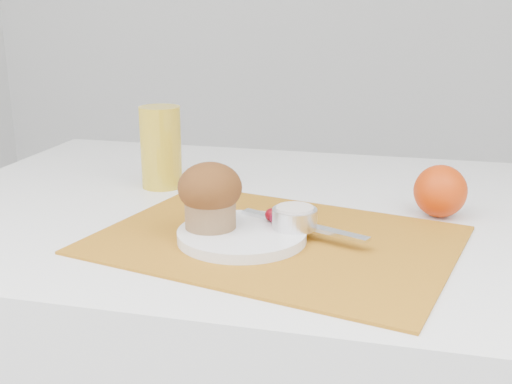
% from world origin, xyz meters
% --- Properties ---
extents(placemat, '(0.54, 0.45, 0.00)m').
position_xyz_m(placemat, '(0.02, -0.10, 0.75)').
color(placemat, '#AD6B18').
rests_on(placemat, table).
extents(plate, '(0.23, 0.23, 0.01)m').
position_xyz_m(plate, '(-0.02, -0.12, 0.76)').
color(plate, white).
rests_on(plate, placemat).
extents(ramekin, '(0.07, 0.07, 0.03)m').
position_xyz_m(ramekin, '(0.04, -0.09, 0.78)').
color(ramekin, silver).
rests_on(ramekin, plate).
extents(cream, '(0.06, 0.06, 0.01)m').
position_xyz_m(cream, '(0.04, -0.09, 0.80)').
color(cream, silver).
rests_on(cream, ramekin).
extents(raspberry_near, '(0.02, 0.02, 0.02)m').
position_xyz_m(raspberry_near, '(0.01, -0.07, 0.78)').
color(raspberry_near, '#510208').
rests_on(raspberry_near, plate).
extents(raspberry_far, '(0.02, 0.02, 0.02)m').
position_xyz_m(raspberry_far, '(0.01, -0.08, 0.78)').
color(raspberry_far, '#580218').
rests_on(raspberry_far, plate).
extents(butter_knife, '(0.19, 0.09, 0.01)m').
position_xyz_m(butter_knife, '(0.05, -0.09, 0.77)').
color(butter_knife, silver).
rests_on(butter_knife, plate).
extents(orange, '(0.08, 0.08, 0.08)m').
position_xyz_m(orange, '(0.24, 0.06, 0.79)').
color(orange, '#D03C07').
rests_on(orange, table).
extents(juice_glass, '(0.08, 0.08, 0.14)m').
position_xyz_m(juice_glass, '(-0.24, 0.12, 0.82)').
color(juice_glass, gold).
rests_on(juice_glass, table).
extents(muffin, '(0.09, 0.09, 0.09)m').
position_xyz_m(muffin, '(-0.07, -0.12, 0.82)').
color(muffin, olive).
rests_on(muffin, plate).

